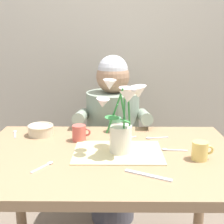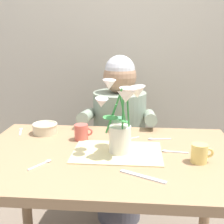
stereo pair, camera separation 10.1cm
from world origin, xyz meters
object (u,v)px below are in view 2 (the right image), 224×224
Objects in this scene: dinner_knife at (143,176)px; coffee_cup at (119,125)px; seated_person at (119,142)px; ceramic_mug at (82,132)px; flower_vase at (121,119)px; tea_cup at (200,153)px; ceramic_bowl at (45,128)px.

dinner_knife is 2.04× the size of coffee_cup.
seated_person reaches higher than dinner_knife.
ceramic_mug is at bearing 155.62° from dinner_knife.
coffee_cup is at bearing 95.41° from flower_vase.
coffee_cup is at bearing 133.88° from tea_cup.
coffee_cup is 0.52m from tea_cup.
tea_cup is (0.54, -0.23, 0.00)m from ceramic_mug.
flower_vase reaches higher than ceramic_bowl.
seated_person is at bearing 126.75° from dinner_knife.
dinner_knife is at bearing -51.64° from ceramic_mug.
ceramic_bowl is at bearing 157.48° from tea_cup.
dinner_knife is at bearing -146.96° from tea_cup.
flower_vase reaches higher than coffee_cup.
ceramic_mug is (-0.21, 0.16, -0.12)m from flower_vase.
flower_vase is 1.75× the size of dinner_knife.
seated_person is 0.57m from ceramic_bowl.
ceramic_bowl is 0.70m from dinner_knife.
coffee_cup is at bearing -86.03° from seated_person.
ceramic_mug is at bearing 142.61° from flower_vase.
dinner_knife is 2.04× the size of tea_cup.
flower_vase is at bearing -84.86° from seated_person.
dinner_knife is (0.52, -0.47, -0.03)m from ceramic_bowl.
tea_cup reaches higher than ceramic_bowl.
ceramic_mug reaches higher than ceramic_bowl.
coffee_cup is (0.40, 0.06, 0.01)m from ceramic_bowl.
ceramic_mug and coffee_cup have the same top height.
seated_person is 12.20× the size of ceramic_mug.
flower_vase reaches higher than ceramic_mug.
flower_vase is at bearing -29.86° from ceramic_bowl.
seated_person is at bearing 118.98° from tea_cup.
ceramic_mug is at bearing 156.97° from tea_cup.
ceramic_bowl reaches higher than dinner_knife.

